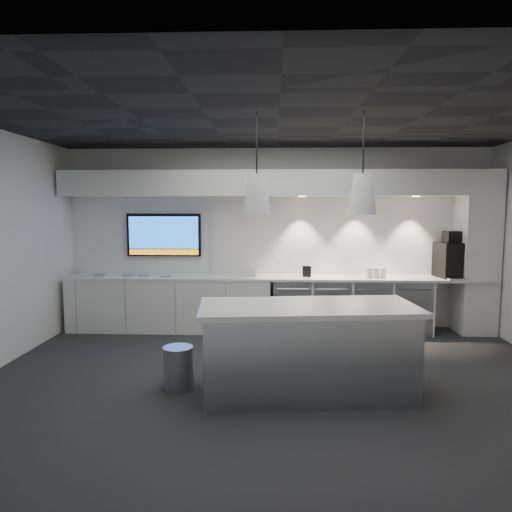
{
  "coord_description": "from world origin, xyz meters",
  "views": [
    {
      "loc": [
        -0.06,
        -5.18,
        2.01
      ],
      "look_at": [
        -0.29,
        1.1,
        1.35
      ],
      "focal_mm": 32.0,
      "sensor_mm": 36.0,
      "label": 1
    }
  ],
  "objects_px": {
    "bin": "(178,367)",
    "island": "(307,349)",
    "wall_tv": "(164,235)",
    "coffee_machine": "(451,258)"
  },
  "relations": [
    {
      "from": "bin",
      "to": "island",
      "type": "bearing_deg",
      "value": -3.53
    },
    {
      "from": "wall_tv",
      "to": "bin",
      "type": "xyz_separation_m",
      "value": [
        0.79,
        -2.73,
        -1.32
      ]
    },
    {
      "from": "wall_tv",
      "to": "coffee_machine",
      "type": "bearing_deg",
      "value": -3.01
    },
    {
      "from": "bin",
      "to": "coffee_machine",
      "type": "bearing_deg",
      "value": 32.4
    },
    {
      "from": "island",
      "to": "bin",
      "type": "height_order",
      "value": "island"
    },
    {
      "from": "wall_tv",
      "to": "coffee_machine",
      "type": "relative_size",
      "value": 1.68
    },
    {
      "from": "wall_tv",
      "to": "island",
      "type": "height_order",
      "value": "wall_tv"
    },
    {
      "from": "bin",
      "to": "wall_tv",
      "type": "bearing_deg",
      "value": 106.16
    },
    {
      "from": "island",
      "to": "coffee_machine",
      "type": "bearing_deg",
      "value": 40.37
    },
    {
      "from": "wall_tv",
      "to": "coffee_machine",
      "type": "distance_m",
      "value": 4.72
    }
  ]
}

